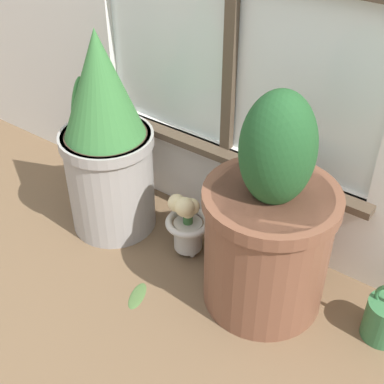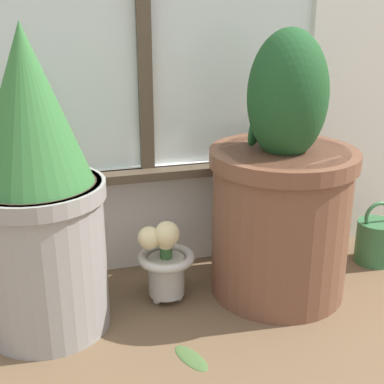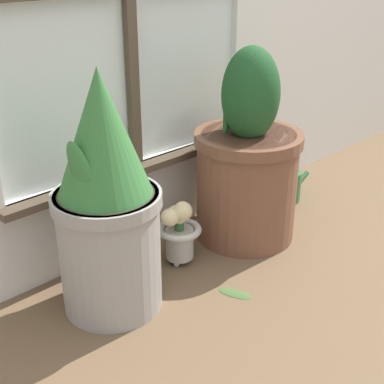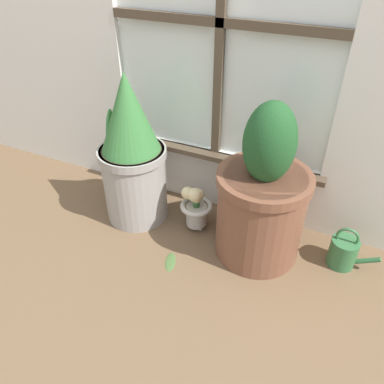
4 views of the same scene
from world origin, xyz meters
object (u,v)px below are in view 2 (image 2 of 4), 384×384
(potted_plant_right, at_px, (281,195))
(flower_vase, at_px, (164,258))
(watering_can, at_px, (376,241))
(potted_plant_left, at_px, (37,195))

(potted_plant_right, height_order, flower_vase, potted_plant_right)
(potted_plant_right, distance_m, flower_vase, 0.34)
(watering_can, bearing_deg, flower_vase, -176.50)
(potted_plant_right, distance_m, watering_can, 0.41)
(flower_vase, bearing_deg, watering_can, 3.50)
(flower_vase, distance_m, watering_can, 0.66)
(potted_plant_left, relative_size, watering_can, 3.50)
(potted_plant_left, xyz_separation_m, watering_can, (0.95, 0.07, -0.27))
(potted_plant_right, height_order, watering_can, potted_plant_right)
(potted_plant_right, bearing_deg, potted_plant_left, -179.64)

